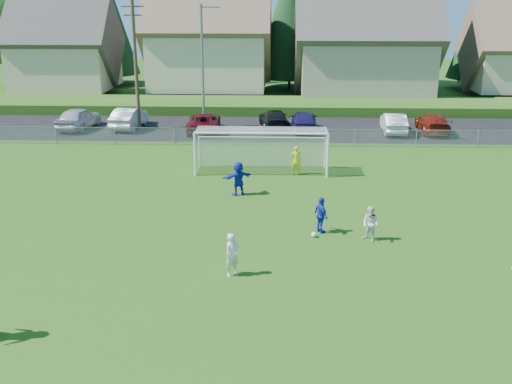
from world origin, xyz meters
TOP-DOWN VIEW (x-y plane):
  - ground at (0.00, 0.00)m, footprint 160.00×160.00m
  - asphalt_lot at (0.00, 27.50)m, footprint 60.00×60.00m
  - grass_embankment at (0.00, 35.00)m, footprint 70.00×6.00m
  - soccer_ball at (2.48, 6.35)m, footprint 0.22×0.22m
  - player_white_a at (-0.64, 2.69)m, footprint 0.68×0.68m
  - player_white_b at (4.74, 6.07)m, footprint 0.90×0.90m
  - player_blue_a at (2.78, 6.87)m, footprint 0.76×0.99m
  - player_blue_b at (-1.03, 11.79)m, footprint 1.63×1.22m
  - goalkeeper at (1.94, 15.50)m, footprint 0.66×0.50m
  - car_a at (-14.08, 26.91)m, footprint 2.50×4.95m
  - car_b at (-10.33, 27.32)m, footprint 2.03×4.83m
  - car_c at (-4.54, 26.29)m, footprint 2.60×5.10m
  - car_d at (0.59, 27.56)m, footprint 2.55×5.02m
  - car_e at (2.80, 26.64)m, footprint 1.95×4.66m
  - car_f at (9.30, 26.45)m, footprint 1.74×4.44m
  - car_g at (12.17, 26.66)m, footprint 2.15×4.86m
  - soccer_goal at (0.00, 16.05)m, footprint 7.42×1.90m
  - chainlink_fence at (0.00, 22.00)m, footprint 52.06×0.06m
  - streetlight at (-4.45, 26.00)m, footprint 1.38×0.18m
  - utility_pole at (-9.50, 27.00)m, footprint 1.60×0.26m
  - houses_row at (1.97, 42.46)m, footprint 53.90×11.45m
  - tree_row at (1.04, 48.74)m, footprint 65.98×12.36m

SIDE VIEW (x-z plane):
  - ground at x=0.00m, z-range 0.00..0.00m
  - asphalt_lot at x=0.00m, z-range 0.01..0.01m
  - soccer_ball at x=2.48m, z-range 0.00..0.22m
  - grass_embankment at x=0.00m, z-range 0.00..0.80m
  - chainlink_fence at x=0.00m, z-range 0.03..1.23m
  - car_c at x=-4.54m, z-range 0.00..1.38m
  - car_g at x=12.17m, z-range 0.00..1.39m
  - car_d at x=0.59m, z-range 0.00..1.39m
  - car_f at x=9.30m, z-range 0.00..1.44m
  - player_white_b at x=4.74m, z-range 0.00..1.46m
  - car_b at x=-10.33m, z-range 0.00..1.55m
  - player_blue_a at x=2.78m, z-range 0.00..1.56m
  - car_e at x=2.80m, z-range 0.00..1.58m
  - player_white_a at x=-0.64m, z-range 0.00..1.59m
  - car_a at x=-14.08m, z-range 0.00..1.62m
  - goalkeeper at x=1.94m, z-range 0.00..1.64m
  - player_blue_b at x=-1.03m, z-range 0.00..1.71m
  - soccer_goal at x=0.00m, z-range 0.38..2.88m
  - streetlight at x=-4.45m, z-range 0.34..9.34m
  - utility_pole at x=-9.50m, z-range 0.15..10.15m
  - tree_row at x=1.04m, z-range 0.01..13.81m
  - houses_row at x=1.97m, z-range 0.69..13.97m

